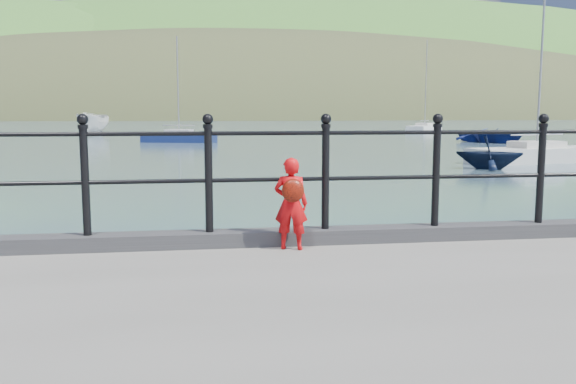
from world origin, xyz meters
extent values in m
plane|color=#2D4251|center=(0.00, 0.00, 0.00)|extent=(600.00, 600.00, 0.00)
cube|color=#28282B|center=(0.00, -0.15, 1.07)|extent=(60.00, 0.30, 0.15)
cylinder|color=black|center=(0.00, -0.15, 1.67)|extent=(18.00, 0.04, 0.04)
cylinder|color=black|center=(0.00, -0.15, 2.15)|extent=(18.00, 0.04, 0.04)
cylinder|color=black|center=(-1.80, -0.15, 1.67)|extent=(0.08, 0.08, 1.05)
sphere|color=black|center=(-1.80, -0.15, 2.29)|extent=(0.11, 0.11, 0.11)
cylinder|color=black|center=(-0.60, -0.15, 1.67)|extent=(0.08, 0.08, 1.05)
sphere|color=black|center=(-0.60, -0.15, 2.29)|extent=(0.11, 0.11, 0.11)
cylinder|color=black|center=(0.60, -0.15, 1.67)|extent=(0.08, 0.08, 1.05)
sphere|color=black|center=(0.60, -0.15, 2.29)|extent=(0.11, 0.11, 0.11)
cylinder|color=black|center=(1.80, -0.15, 1.67)|extent=(0.08, 0.08, 1.05)
sphere|color=black|center=(1.80, -0.15, 2.29)|extent=(0.11, 0.11, 0.11)
cylinder|color=black|center=(3.00, -0.15, 1.67)|extent=(0.08, 0.08, 1.05)
sphere|color=black|center=(3.00, -0.15, 2.29)|extent=(0.11, 0.11, 0.11)
ellipsoid|color=#333A21|center=(20.00, 195.00, -15.40)|extent=(400.00, 100.00, 88.00)
ellipsoid|color=#387026|center=(60.00, 255.00, -27.30)|extent=(600.00, 180.00, 156.00)
cube|color=silver|center=(-35.00, 181.00, 3.00)|extent=(9.00, 6.00, 6.00)
cube|color=#4C4744|center=(-35.00, 181.00, 7.00)|extent=(9.50, 6.50, 2.00)
cube|color=silver|center=(-12.00, 181.00, 3.00)|extent=(9.00, 6.00, 6.00)
cube|color=#4C4744|center=(-12.00, 181.00, 7.00)|extent=(9.50, 6.50, 2.00)
cube|color=silver|center=(18.00, 181.00, 3.00)|extent=(9.00, 6.00, 6.00)
cube|color=#4C4744|center=(18.00, 181.00, 7.00)|extent=(9.50, 6.50, 2.00)
cube|color=silver|center=(45.00, 181.00, 3.00)|extent=(9.00, 6.00, 6.00)
cube|color=#4C4744|center=(45.00, 181.00, 7.00)|extent=(9.50, 6.50, 2.00)
imported|color=red|center=(0.20, -0.40, 1.46)|extent=(0.39, 0.31, 0.92)
ellipsoid|color=red|center=(0.20, -0.53, 1.61)|extent=(0.22, 0.11, 0.23)
imported|color=#121C52|center=(21.57, 37.76, 0.57)|extent=(5.87, 6.60, 1.13)
imported|color=white|center=(-10.98, 56.79, 1.13)|extent=(3.28, 6.17, 2.26)
imported|color=black|center=(11.15, 17.28, 0.69)|extent=(3.34, 3.17, 1.38)
cube|color=white|center=(26.16, 63.82, 0.25)|extent=(6.45, 7.47, 0.90)
cube|color=beige|center=(26.16, 63.82, 0.75)|extent=(2.84, 3.07, 0.50)
cylinder|color=#A5A5A8|center=(26.16, 63.82, 5.72)|extent=(0.10, 0.10, 10.03)
cylinder|color=#A5A5A8|center=(26.16, 63.82, 1.30)|extent=(2.20, 2.81, 0.06)
cube|color=#121F50|center=(-2.17, 41.49, 0.25)|extent=(5.90, 3.46, 0.90)
cube|color=beige|center=(-2.17, 41.49, 0.75)|extent=(2.26, 1.81, 0.50)
cylinder|color=#A5A5A8|center=(-2.17, 41.49, 4.35)|extent=(0.10, 0.10, 7.31)
cylinder|color=#A5A5A8|center=(-2.17, 41.49, 1.30)|extent=(2.42, 0.84, 0.06)
cube|color=beige|center=(14.88, 20.06, 0.25)|extent=(7.04, 3.36, 0.90)
cube|color=beige|center=(14.88, 20.06, 0.75)|extent=(2.61, 1.82, 0.50)
cylinder|color=#A5A5A8|center=(14.88, 20.06, 4.88)|extent=(0.10, 0.10, 8.36)
cylinder|color=#A5A5A8|center=(14.88, 20.06, 1.30)|extent=(2.99, 0.74, 0.06)
camera|label=1|loc=(-0.70, -6.29, 2.37)|focal=38.00mm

